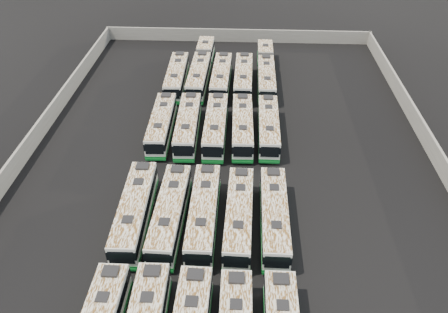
# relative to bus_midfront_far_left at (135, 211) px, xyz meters

# --- Properties ---
(ground) EXTENTS (140.00, 140.00, 0.00)m
(ground) POSITION_rel_bus_midfront_far_left_xyz_m (8.08, 8.03, -1.63)
(ground) COLOR black
(ground) RESTS_ON ground
(perimeter_wall) EXTENTS (45.20, 73.20, 2.20)m
(perimeter_wall) POSITION_rel_bus_midfront_far_left_xyz_m (8.08, 8.03, -0.53)
(perimeter_wall) COLOR slate
(perimeter_wall) RESTS_ON ground
(bus_midfront_far_left) EXTENTS (2.69, 11.39, 3.19)m
(bus_midfront_far_left) POSITION_rel_bus_midfront_far_left_xyz_m (0.00, 0.00, 0.00)
(bus_midfront_far_left) COLOR silver
(bus_midfront_far_left) RESTS_ON ground
(bus_midfront_left) EXTENTS (2.60, 11.15, 3.13)m
(bus_midfront_left) POSITION_rel_bus_midfront_far_left_xyz_m (3.19, -0.11, -0.03)
(bus_midfront_left) COLOR silver
(bus_midfront_left) RESTS_ON ground
(bus_midfront_center) EXTENTS (2.37, 11.13, 3.13)m
(bus_midfront_center) POSITION_rel_bus_midfront_far_left_xyz_m (6.19, 0.02, -0.03)
(bus_midfront_center) COLOR silver
(bus_midfront_center) RESTS_ON ground
(bus_midfront_right) EXTENTS (2.55, 10.95, 3.07)m
(bus_midfront_right) POSITION_rel_bus_midfront_far_left_xyz_m (9.37, -0.12, -0.06)
(bus_midfront_right) COLOR silver
(bus_midfront_right) RESTS_ON ground
(bus_midfront_far_right) EXTENTS (2.36, 10.96, 3.09)m
(bus_midfront_far_right) POSITION_rel_bus_midfront_far_left_xyz_m (12.49, 0.01, -0.05)
(bus_midfront_far_right) COLOR silver
(bus_midfront_far_right) RESTS_ON ground
(bus_midback_far_left) EXTENTS (2.57, 10.94, 3.06)m
(bus_midback_far_left) POSITION_rel_bus_midfront_far_left_xyz_m (-0.03, 14.71, -0.07)
(bus_midback_far_left) COLOR silver
(bus_midback_far_left) RESTS_ON ground
(bus_midback_left) EXTENTS (2.64, 11.22, 3.14)m
(bus_midback_left) POSITION_rel_bus_midfront_far_left_xyz_m (3.07, 14.60, -0.02)
(bus_midback_left) COLOR silver
(bus_midback_left) RESTS_ON ground
(bus_midback_center) EXTENTS (2.39, 11.22, 3.16)m
(bus_midback_center) POSITION_rel_bus_midfront_far_left_xyz_m (6.32, 14.59, -0.02)
(bus_midback_center) COLOR silver
(bus_midback_center) RESTS_ON ground
(bus_midback_right) EXTENTS (2.57, 11.09, 3.11)m
(bus_midback_right) POSITION_rel_bus_midfront_far_left_xyz_m (9.44, 14.74, -0.04)
(bus_midback_right) COLOR silver
(bus_midback_right) RESTS_ON ground
(bus_midback_far_right) EXTENTS (2.37, 10.84, 3.05)m
(bus_midback_far_right) POSITION_rel_bus_midfront_far_left_xyz_m (12.46, 14.78, -0.07)
(bus_midback_far_right) COLOR silver
(bus_midback_far_right) RESTS_ON ground
(bus_back_far_left) EXTENTS (2.65, 11.28, 3.16)m
(bus_back_far_left) POSITION_rel_bus_midfront_far_left_xyz_m (0.03, 27.05, -0.02)
(bus_back_far_left) COLOR silver
(bus_back_far_left) RESTS_ON ground
(bus_back_left) EXTENTS (2.71, 17.57, 3.18)m
(bus_back_left) POSITION_rel_bus_midfront_far_left_xyz_m (3.18, 30.23, -0.01)
(bus_back_left) COLOR silver
(bus_back_left) RESTS_ON ground
(bus_back_center) EXTENTS (2.61, 11.29, 3.17)m
(bus_back_center) POSITION_rel_bus_midfront_far_left_xyz_m (6.28, 27.15, -0.01)
(bus_back_center) COLOR silver
(bus_back_center) RESTS_ON ground
(bus_back_right) EXTENTS (2.52, 11.31, 3.18)m
(bus_back_right) POSITION_rel_bus_midfront_far_left_xyz_m (9.36, 27.17, -0.01)
(bus_back_right) COLOR silver
(bus_back_right) RESTS_ON ground
(bus_back_far_right) EXTENTS (2.39, 16.85, 3.05)m
(bus_back_far_right) POSITION_rel_bus_midfront_far_left_xyz_m (12.57, 29.95, -0.07)
(bus_back_far_right) COLOR silver
(bus_back_far_right) RESTS_ON ground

